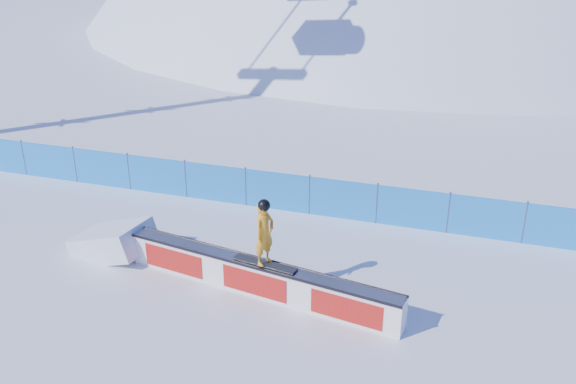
% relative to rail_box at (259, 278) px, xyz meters
% --- Properties ---
extents(ground, '(160.00, 160.00, 0.00)m').
position_rel_rail_box_xyz_m(ground, '(-1.05, -0.02, -0.42)').
color(ground, white).
rests_on(ground, ground).
extents(snow_hill, '(64.00, 64.00, 64.00)m').
position_rel_rail_box_xyz_m(snow_hill, '(-1.05, 41.98, -18.42)').
color(snow_hill, white).
rests_on(snow_hill, ground).
extents(safety_fence, '(22.05, 0.05, 1.30)m').
position_rel_rail_box_xyz_m(safety_fence, '(-1.05, 4.48, 0.19)').
color(safety_fence, '#1C80E0').
rests_on(safety_fence, ground).
extents(rail_box, '(7.03, 1.64, 0.85)m').
position_rel_rail_box_xyz_m(rail_box, '(0.00, 0.00, 0.00)').
color(rail_box, white).
rests_on(rail_box, ground).
extents(snow_ramp, '(2.32, 1.66, 1.33)m').
position_rel_rail_box_xyz_m(snow_ramp, '(-4.35, 0.72, -0.42)').
color(snow_ramp, white).
rests_on(snow_ramp, ground).
extents(snowboarder, '(1.59, 0.65, 1.64)m').
position_rel_rail_box_xyz_m(snowboarder, '(0.16, -0.03, 1.23)').
color(snowboarder, black).
rests_on(snowboarder, rail_box).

